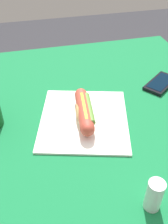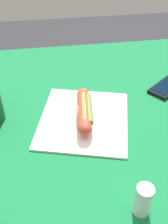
{
  "view_description": "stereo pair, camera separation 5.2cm",
  "coord_description": "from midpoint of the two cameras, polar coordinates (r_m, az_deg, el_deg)",
  "views": [
    {
      "loc": [
        0.61,
        -0.2,
        1.28
      ],
      "look_at": [
        0.02,
        -0.06,
        0.79
      ],
      "focal_mm": 42.5,
      "sensor_mm": 36.0,
      "label": 1
    },
    {
      "loc": [
        0.62,
        -0.15,
        1.28
      ],
      "look_at": [
        0.02,
        -0.06,
        0.79
      ],
      "focal_mm": 42.5,
      "sensor_mm": 36.0,
      "label": 2
    }
  ],
  "objects": [
    {
      "name": "hot_dog",
      "position": [
        0.78,
        1.99,
        0.17
      ],
      "size": [
        0.2,
        0.07,
        0.05
      ],
      "color": "tan",
      "rests_on": "paper_wrapper"
    },
    {
      "name": "paper_wrapper",
      "position": [
        0.8,
        1.87,
        -1.56
      ],
      "size": [
        0.34,
        0.33,
        0.01
      ],
      "primitive_type": "cube",
      "rotation": [
        0.0,
        0.0,
        -0.27
      ],
      "color": "white",
      "rests_on": "dining_table"
    },
    {
      "name": "salt_shaker",
      "position": [
        0.59,
        15.19,
        -17.94
      ],
      "size": [
        0.04,
        0.04,
        0.08
      ],
      "primitive_type": "cylinder",
      "color": "silver",
      "rests_on": "dining_table"
    },
    {
      "name": "dining_table",
      "position": [
        0.93,
        4.87,
        -7.42
      ],
      "size": [
        0.99,
        0.9,
        0.76
      ],
      "color": "brown",
      "rests_on": "ground"
    },
    {
      "name": "cell_phone",
      "position": [
        0.98,
        18.84,
        5.08
      ],
      "size": [
        0.14,
        0.15,
        0.01
      ],
      "color": "black",
      "rests_on": "dining_table"
    }
  ]
}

